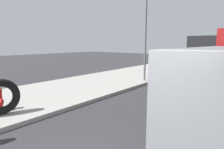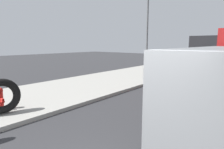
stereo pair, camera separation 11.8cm
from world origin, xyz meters
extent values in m
cylinder|color=red|center=(0.97, 5.65, 0.46)|extent=(0.19, 0.19, 0.63)
cylinder|color=red|center=(0.97, 5.48, 0.54)|extent=(0.08, 0.15, 0.08)
cylinder|color=red|center=(0.97, 5.48, 0.46)|extent=(0.10, 0.15, 0.10)
torus|color=black|center=(0.84, 5.12, 0.75)|extent=(1.23, 0.60, 1.20)
cylinder|color=black|center=(6.71, -0.12, 0.55)|extent=(1.11, 0.32, 1.10)
cylinder|color=black|center=(2.11, -0.22, 0.55)|extent=(1.11, 0.32, 1.10)
cube|color=red|center=(17.06, 1.58, 1.60)|extent=(4.91, 2.72, 1.60)
cube|color=black|center=(13.46, 1.75, 1.90)|extent=(2.11, 2.59, 2.20)
cube|color=black|center=(15.96, 1.63, 0.67)|extent=(7.03, 1.22, 0.24)
cylinder|color=black|center=(13.72, 2.99, 0.55)|extent=(1.11, 0.35, 1.10)
cylinder|color=black|center=(18.32, 2.78, 0.55)|extent=(1.11, 0.35, 1.10)
cylinder|color=#595B5E|center=(9.10, 4.45, 2.81)|extent=(0.12, 0.12, 5.32)
camera|label=1|loc=(-1.65, -1.62, 2.50)|focal=31.04mm
camera|label=2|loc=(-1.57, -1.72, 2.50)|focal=31.04mm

